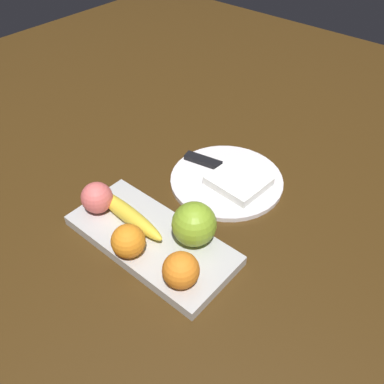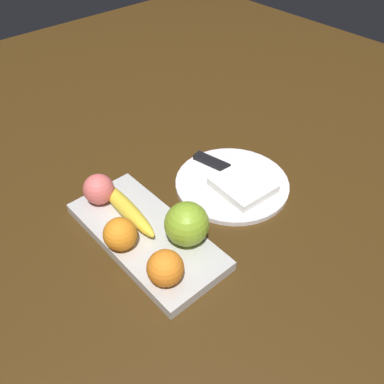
% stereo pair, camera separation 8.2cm
% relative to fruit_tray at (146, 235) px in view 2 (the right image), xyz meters
% --- Properties ---
extents(ground_plane, '(2.40, 2.40, 0.00)m').
position_rel_fruit_tray_xyz_m(ground_plane, '(0.05, 0.03, -0.01)').
color(ground_plane, '#3E280E').
extents(fruit_tray, '(0.33, 0.15, 0.02)m').
position_rel_fruit_tray_xyz_m(fruit_tray, '(0.00, 0.00, 0.00)').
color(fruit_tray, beige).
rests_on(fruit_tray, ground_plane).
extents(apple, '(0.08, 0.08, 0.08)m').
position_rel_fruit_tray_xyz_m(apple, '(0.07, 0.05, 0.05)').
color(apple, '#88B22A').
rests_on(apple, fruit_tray).
extents(banana, '(0.20, 0.04, 0.03)m').
position_rel_fruit_tray_xyz_m(banana, '(-0.07, 0.00, 0.03)').
color(banana, yellow).
rests_on(banana, fruit_tray).
extents(orange_near_apple, '(0.06, 0.06, 0.06)m').
position_rel_fruit_tray_xyz_m(orange_near_apple, '(0.11, -0.04, 0.04)').
color(orange_near_apple, orange).
rests_on(orange_near_apple, fruit_tray).
extents(orange_near_banana, '(0.06, 0.06, 0.06)m').
position_rel_fruit_tray_xyz_m(orange_near_banana, '(-0.00, -0.05, 0.04)').
color(orange_near_banana, orange).
rests_on(orange_near_banana, fruit_tray).
extents(peach, '(0.06, 0.06, 0.06)m').
position_rel_fruit_tray_xyz_m(peach, '(-0.13, -0.02, 0.04)').
color(peach, '#EB6763').
rests_on(peach, fruit_tray).
extents(dinner_plate, '(0.25, 0.25, 0.01)m').
position_rel_fruit_tray_xyz_m(dinner_plate, '(0.00, 0.24, -0.01)').
color(dinner_plate, white).
rests_on(dinner_plate, ground_plane).
extents(folded_napkin, '(0.12, 0.11, 0.02)m').
position_rel_fruit_tray_xyz_m(folded_napkin, '(0.03, 0.24, 0.01)').
color(folded_napkin, white).
rests_on(folded_napkin, dinner_plate).
extents(knife, '(0.18, 0.06, 0.01)m').
position_rel_fruit_tray_xyz_m(knife, '(-0.06, 0.25, 0.00)').
color(knife, silver).
rests_on(knife, dinner_plate).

